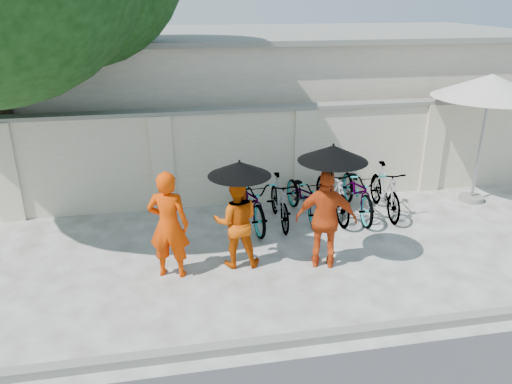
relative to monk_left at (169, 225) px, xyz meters
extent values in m
plane|color=silver|center=(0.95, -0.35, -0.88)|extent=(80.00, 80.00, 0.00)
cube|color=slate|center=(0.95, -2.05, -0.82)|extent=(40.00, 0.16, 0.12)
cube|color=beige|center=(1.95, 2.85, 0.12)|extent=(20.00, 0.30, 2.00)
cube|color=beige|center=(2.95, 6.65, 0.72)|extent=(14.00, 6.00, 3.20)
imported|color=#DC3800|center=(0.00, 0.00, 0.00)|extent=(0.73, 0.58, 1.77)
imported|color=#C84905|center=(1.09, 0.14, -0.10)|extent=(0.82, 0.68, 1.56)
cylinder|color=black|center=(1.14, 0.06, 0.42)|extent=(0.02, 0.02, 0.84)
cone|color=black|center=(1.14, 0.06, 0.84)|extent=(1.00, 1.00, 0.23)
imported|color=#C63F11|center=(2.51, -0.18, -0.04)|extent=(1.07, 0.70, 1.69)
cylinder|color=black|center=(2.53, -0.26, 0.59)|extent=(0.02, 0.02, 1.03)
cone|color=black|center=(2.53, -0.26, 1.10)|extent=(1.08, 1.08, 0.25)
cylinder|color=slate|center=(6.60, 1.94, -0.83)|extent=(0.52, 0.52, 0.10)
cylinder|color=#919299|center=(6.60, 1.94, 0.35)|extent=(0.06, 0.06, 2.47)
cone|color=#BCB6A9|center=(6.60, 1.94, 1.63)|extent=(2.95, 2.95, 0.47)
imported|color=#919299|center=(1.60, 1.66, -0.38)|extent=(0.88, 1.98, 1.01)
imported|color=#919299|center=(2.16, 1.57, -0.40)|extent=(0.49, 1.61, 0.96)
imported|color=#919299|center=(2.71, 1.77, -0.42)|extent=(0.83, 1.83, 0.93)
imported|color=#919299|center=(3.27, 1.70, -0.35)|extent=(0.60, 1.80, 1.07)
imported|color=#919299|center=(3.83, 1.73, -0.37)|extent=(0.82, 2.01, 1.03)
imported|color=#919299|center=(4.39, 1.66, -0.37)|extent=(0.61, 1.74, 1.03)
camera|label=1|loc=(0.03, -7.16, 3.35)|focal=35.00mm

